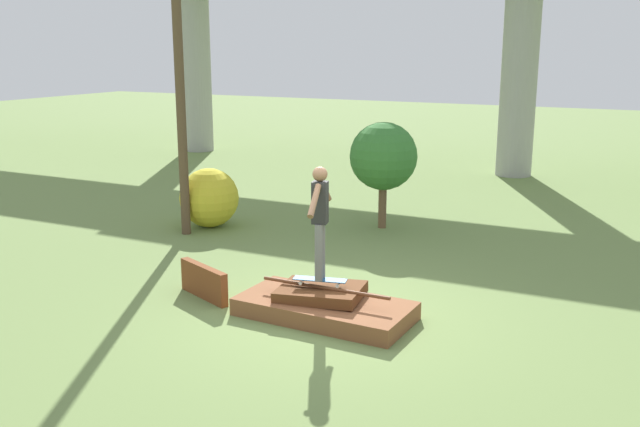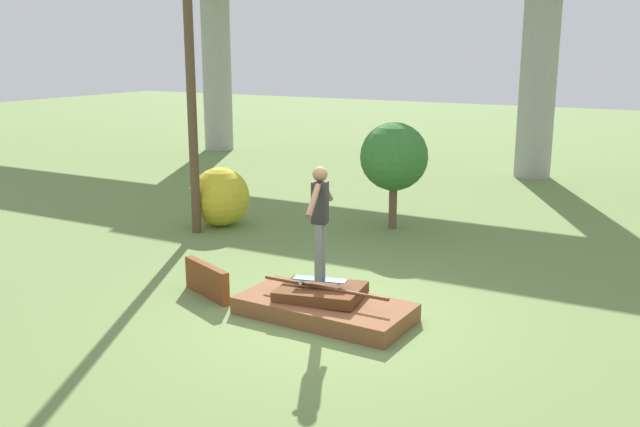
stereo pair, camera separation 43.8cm
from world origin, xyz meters
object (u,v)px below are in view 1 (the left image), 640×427
at_px(skateboard, 320,280).
at_px(bush_yellow_flowering, 209,198).
at_px(utility_pole, 178,49).
at_px(tree_behind_left, 383,157).
at_px(skater, 320,214).

bearing_deg(skateboard, bush_yellow_flowering, 141.21).
relative_size(utility_pole, bush_yellow_flowering, 5.73).
relative_size(utility_pole, tree_behind_left, 3.21).
height_order(skateboard, bush_yellow_flowering, bush_yellow_flowering).
bearing_deg(tree_behind_left, skater, -78.06).
bearing_deg(skateboard, tree_behind_left, 101.94).
bearing_deg(skater, tree_behind_left, 101.94).
bearing_deg(utility_pole, skateboard, -32.19).
xyz_separation_m(skater, tree_behind_left, (-1.15, 5.42, 0.03)).
distance_m(skater, tree_behind_left, 5.54).
bearing_deg(skater, utility_pole, 147.81).
bearing_deg(bush_yellow_flowering, skater, -38.79).
bearing_deg(skateboard, utility_pole, 147.81).
xyz_separation_m(utility_pole, bush_yellow_flowering, (0.10, 0.75, -3.28)).
relative_size(skateboard, tree_behind_left, 0.35).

